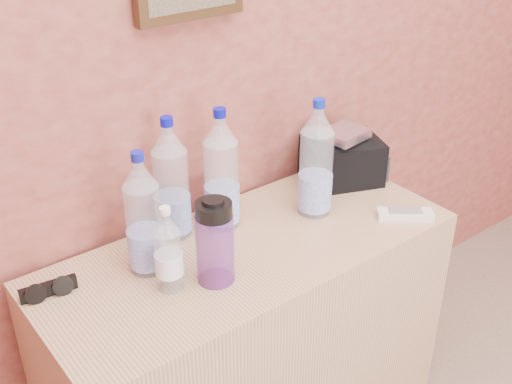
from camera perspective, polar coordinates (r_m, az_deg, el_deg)
dresser at (r=1.94m, az=-0.57°, el=-13.66°), size 1.15×0.48×0.72m
pet_large_a at (r=1.58m, az=-9.95°, el=-2.43°), size 0.09×0.09×0.33m
pet_large_b at (r=1.71m, az=-7.55°, el=0.65°), size 0.09×0.09×0.34m
pet_large_c at (r=1.74m, az=-3.09°, el=1.48°), size 0.09×0.09×0.35m
pet_large_d at (r=1.80m, az=5.36°, el=2.47°), size 0.09×0.09×0.35m
pet_small at (r=1.53m, az=-7.80°, el=-5.42°), size 0.06×0.06×0.22m
nalgene_bottle at (r=1.54m, az=-3.68°, el=-4.38°), size 0.09×0.09×0.23m
sunglasses at (r=1.62m, az=-17.98°, el=-8.20°), size 0.14×0.07×0.03m
ac_remote at (r=1.88m, az=13.11°, el=-1.95°), size 0.15×0.14×0.02m
toiletry_bag at (r=2.02m, az=7.66°, el=3.00°), size 0.28×0.24×0.16m
foil_packet at (r=1.96m, az=7.91°, el=5.13°), size 0.14×0.12×0.03m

